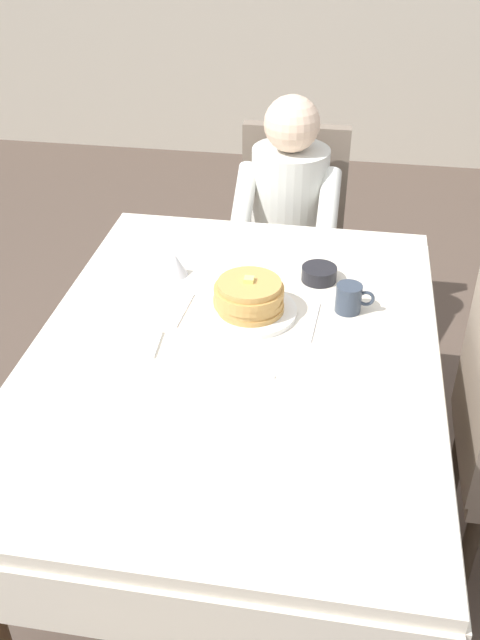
% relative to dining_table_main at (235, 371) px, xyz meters
% --- Properties ---
extents(ground_plane, '(14.00, 14.00, 0.00)m').
position_rel_dining_table_main_xyz_m(ground_plane, '(0.00, 0.00, -0.65)').
color(ground_plane, brown).
extents(dining_table_main, '(1.12, 1.52, 0.74)m').
position_rel_dining_table_main_xyz_m(dining_table_main, '(0.00, 0.00, 0.00)').
color(dining_table_main, silver).
rests_on(dining_table_main, ground).
extents(chair_diner, '(0.44, 0.45, 0.93)m').
position_rel_dining_table_main_xyz_m(chair_diner, '(0.04, 1.17, -0.12)').
color(chair_diner, '#7A6B5B').
rests_on(chair_diner, ground).
extents(diner_person, '(0.40, 0.43, 1.12)m').
position_rel_dining_table_main_xyz_m(diner_person, '(0.04, 1.01, 0.02)').
color(diner_person, silver).
rests_on(diner_person, ground).
extents(plate_breakfast, '(0.28, 0.28, 0.02)m').
position_rel_dining_table_main_xyz_m(plate_breakfast, '(0.01, 0.16, 0.10)').
color(plate_breakfast, white).
rests_on(plate_breakfast, dining_table_main).
extents(breakfast_stack, '(0.21, 0.21, 0.10)m').
position_rel_dining_table_main_xyz_m(breakfast_stack, '(0.01, 0.16, 0.15)').
color(breakfast_stack, tan).
rests_on(breakfast_stack, plate_breakfast).
extents(cup_coffee, '(0.11, 0.08, 0.08)m').
position_rel_dining_table_main_xyz_m(cup_coffee, '(0.30, 0.22, 0.13)').
color(cup_coffee, '#333D4C').
rests_on(cup_coffee, dining_table_main).
extents(bowl_butter, '(0.11, 0.11, 0.04)m').
position_rel_dining_table_main_xyz_m(bowl_butter, '(0.20, 0.38, 0.11)').
color(bowl_butter, black).
rests_on(bowl_butter, dining_table_main).
extents(syrup_pitcher, '(0.08, 0.08, 0.07)m').
position_rel_dining_table_main_xyz_m(syrup_pitcher, '(-0.25, 0.34, 0.13)').
color(syrup_pitcher, silver).
rests_on(syrup_pitcher, dining_table_main).
extents(fork_left_of_plate, '(0.02, 0.18, 0.00)m').
position_rel_dining_table_main_xyz_m(fork_left_of_plate, '(-0.18, 0.14, 0.09)').
color(fork_left_of_plate, silver).
rests_on(fork_left_of_plate, dining_table_main).
extents(knife_right_of_plate, '(0.03, 0.20, 0.00)m').
position_rel_dining_table_main_xyz_m(knife_right_of_plate, '(0.20, 0.14, 0.09)').
color(knife_right_of_plate, silver).
rests_on(knife_right_of_plate, dining_table_main).
extents(spoon_near_edge, '(0.15, 0.05, 0.00)m').
position_rel_dining_table_main_xyz_m(spoon_near_edge, '(0.05, -0.14, 0.09)').
color(spoon_near_edge, silver).
rests_on(spoon_near_edge, dining_table_main).
extents(napkin_folded, '(0.18, 0.13, 0.01)m').
position_rel_dining_table_main_xyz_m(napkin_folded, '(-0.29, -0.04, 0.09)').
color(napkin_folded, white).
rests_on(napkin_folded, dining_table_main).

